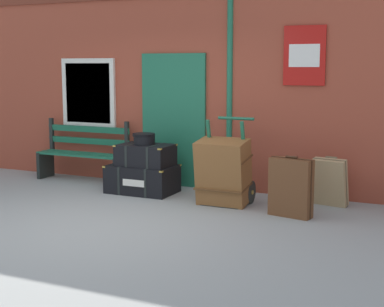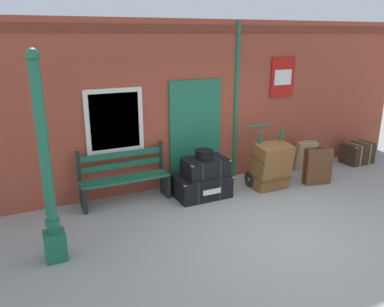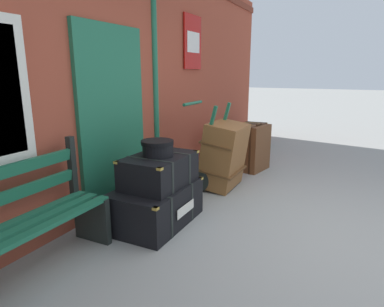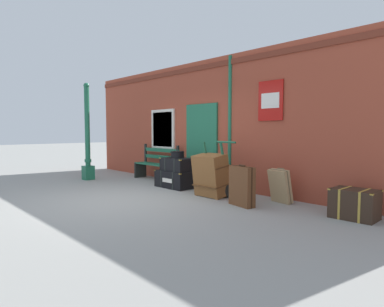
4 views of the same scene
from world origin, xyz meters
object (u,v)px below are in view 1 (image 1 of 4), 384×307
object	(u,v)px
platform_bench	(84,154)
steamer_trunk_base	(142,179)
large_brown_trunk	(223,172)
suitcase_umber	(291,188)
porters_trolley	(228,183)
round_hatbox	(144,138)
steamer_trunk_middle	(146,155)
suitcase_beige	(330,182)

from	to	relation	value
platform_bench	steamer_trunk_base	distance (m)	1.43
large_brown_trunk	suitcase_umber	size ratio (longest dim) A/B	1.18
porters_trolley	platform_bench	bearing A→B (deg)	170.48
porters_trolley	suitcase_umber	world-z (taller)	porters_trolley
round_hatbox	large_brown_trunk	xyz separation A→B (m)	(1.36, -0.22, -0.37)
platform_bench	steamer_trunk_base	bearing A→B (deg)	-16.87
round_hatbox	large_brown_trunk	distance (m)	1.43
suitcase_umber	steamer_trunk_base	bearing A→B (deg)	169.73
steamer_trunk_middle	suitcase_beige	world-z (taller)	steamer_trunk_middle
steamer_trunk_base	round_hatbox	bearing A→B (deg)	-11.49
steamer_trunk_middle	suitcase_umber	world-z (taller)	suitcase_umber
platform_bench	suitcase_beige	xyz separation A→B (m)	(4.11, -0.09, -0.11)
platform_bench	suitcase_umber	world-z (taller)	platform_bench
round_hatbox	suitcase_beige	world-z (taller)	round_hatbox
round_hatbox	suitcase_beige	size ratio (longest dim) A/B	0.49
steamer_trunk_base	suitcase_beige	world-z (taller)	suitcase_beige
suitcase_beige	platform_bench	bearing A→B (deg)	178.69
porters_trolley	round_hatbox	bearing A→B (deg)	178.19
suitcase_beige	suitcase_umber	size ratio (longest dim) A/B	0.87
steamer_trunk_middle	large_brown_trunk	xyz separation A→B (m)	(1.34, -0.22, -0.11)
large_brown_trunk	suitcase_beige	distance (m)	1.47
steamer_trunk_base	large_brown_trunk	world-z (taller)	large_brown_trunk
large_brown_trunk	suitcase_beige	xyz separation A→B (m)	(1.35, 0.55, -0.13)
platform_bench	steamer_trunk_middle	bearing A→B (deg)	-16.48
steamer_trunk_base	porters_trolley	xyz separation A→B (m)	(1.41, -0.05, 0.06)
porters_trolley	suitcase_beige	distance (m)	1.41
round_hatbox	suitcase_umber	bearing A→B (deg)	-10.25
steamer_trunk_base	suitcase_beige	bearing A→B (deg)	6.54
platform_bench	round_hatbox	bearing A→B (deg)	-16.70
porters_trolley	suitcase_umber	xyz separation A→B (m)	(1.01, -0.38, 0.10)
platform_bench	steamer_trunk_base	size ratio (longest dim) A/B	1.58
steamer_trunk_middle	suitcase_umber	xyz separation A→B (m)	(2.35, -0.43, -0.21)
platform_bench	porters_trolley	xyz separation A→B (m)	(2.76, -0.46, -0.18)
steamer_trunk_middle	steamer_trunk_base	bearing A→B (deg)	172.10
suitcase_umber	porters_trolley	bearing A→B (deg)	159.06
steamer_trunk_base	steamer_trunk_middle	size ratio (longest dim) A/B	1.24
large_brown_trunk	steamer_trunk_middle	bearing A→B (deg)	170.63
steamer_trunk_base	large_brown_trunk	distance (m)	1.45
suitcase_beige	steamer_trunk_middle	bearing A→B (deg)	-173.12
suitcase_umber	round_hatbox	bearing A→B (deg)	169.75
steamer_trunk_base	round_hatbox	size ratio (longest dim) A/B	2.99
platform_bench	round_hatbox	xyz separation A→B (m)	(1.40, -0.42, 0.39)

